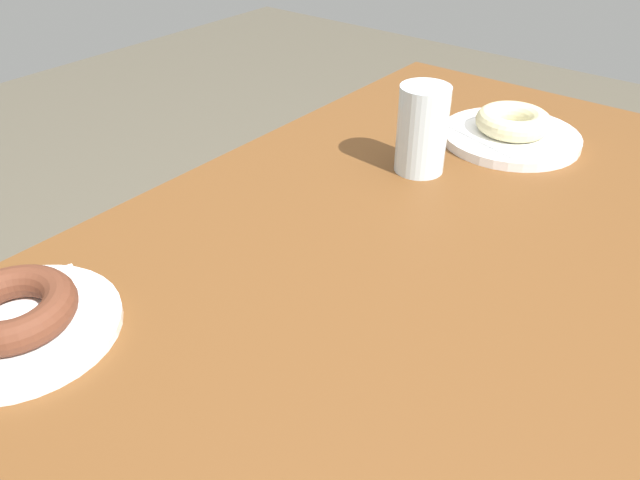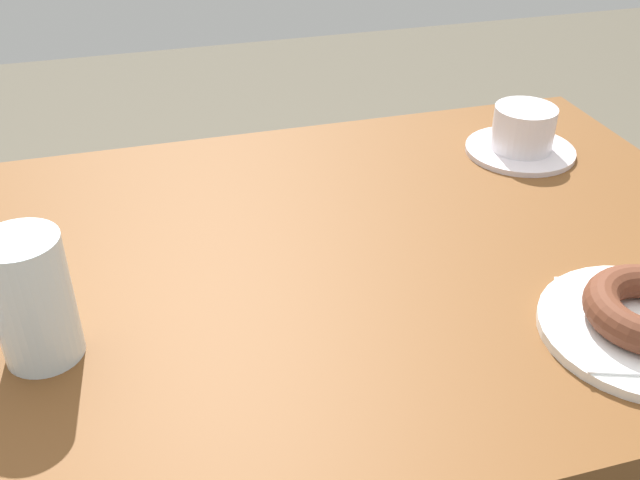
% 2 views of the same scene
% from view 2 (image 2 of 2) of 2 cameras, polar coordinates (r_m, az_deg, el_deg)
% --- Properties ---
extents(table, '(1.25, 0.70, 0.72)m').
position_cam_2_polar(table, '(0.86, -6.55, -6.32)').
color(table, brown).
rests_on(table, ground_plane).
extents(water_glass, '(0.07, 0.07, 0.13)m').
position_cam_2_polar(water_glass, '(0.72, -21.43, -4.29)').
color(water_glass, silver).
rests_on(water_glass, table).
extents(coffee_cup, '(0.16, 0.16, 0.07)m').
position_cam_2_polar(coffee_cup, '(1.10, 15.44, 7.96)').
color(coffee_cup, silver).
rests_on(coffee_cup, table).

